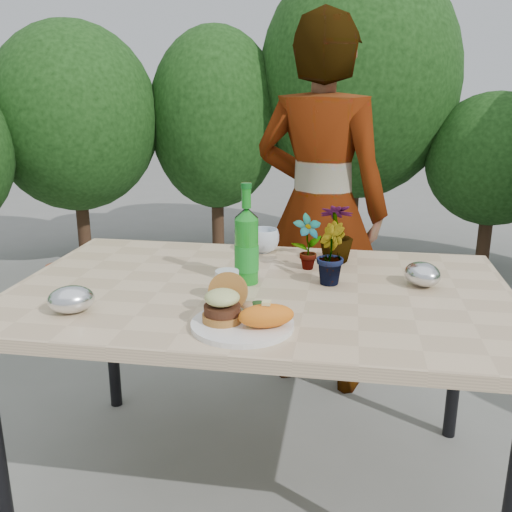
% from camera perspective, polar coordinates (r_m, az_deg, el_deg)
% --- Properties ---
extents(ground, '(80.00, 80.00, 0.00)m').
position_cam_1_polar(ground, '(2.22, 0.36, -21.73)').
color(ground, slate).
rests_on(ground, ground).
extents(patio_table, '(1.60, 1.00, 0.75)m').
position_cam_1_polar(patio_table, '(1.87, 0.40, -4.82)').
color(patio_table, '#CBAE87').
rests_on(patio_table, ground).
extents(shrub_hedge, '(6.92, 5.15, 2.35)m').
position_cam_1_polar(shrub_hedge, '(3.40, 9.68, 12.87)').
color(shrub_hedge, '#382316').
rests_on(shrub_hedge, ground).
extents(dinner_plate, '(0.28, 0.28, 0.01)m').
position_cam_1_polar(dinner_plate, '(1.55, -1.37, -6.86)').
color(dinner_plate, white).
rests_on(dinner_plate, patio_table).
extents(burger_stack, '(0.11, 0.16, 0.11)m').
position_cam_1_polar(burger_stack, '(1.56, -3.24, -4.66)').
color(burger_stack, '#B7722D').
rests_on(burger_stack, dinner_plate).
extents(sweet_potato, '(0.17, 0.12, 0.06)m').
position_cam_1_polar(sweet_potato, '(1.51, 1.04, -5.99)').
color(sweet_potato, orange).
rests_on(sweet_potato, dinner_plate).
extents(grilled_veg, '(0.08, 0.05, 0.03)m').
position_cam_1_polar(grilled_veg, '(1.62, -0.16, -4.97)').
color(grilled_veg, olive).
rests_on(grilled_veg, dinner_plate).
extents(wine_bottle, '(0.08, 0.08, 0.33)m').
position_cam_1_polar(wine_bottle, '(1.88, -0.95, 1.04)').
color(wine_bottle, black).
rests_on(wine_bottle, patio_table).
extents(sparkling_water, '(0.08, 0.08, 0.33)m').
position_cam_1_polar(sparkling_water, '(1.86, -0.95, 0.88)').
color(sparkling_water, '#167D1D').
rests_on(sparkling_water, patio_table).
extents(plastic_cup, '(0.07, 0.07, 0.09)m').
position_cam_1_polar(plastic_cup, '(1.72, -2.89, -2.99)').
color(plastic_cup, silver).
rests_on(plastic_cup, patio_table).
extents(seedling_left, '(0.12, 0.11, 0.20)m').
position_cam_1_polar(seedling_left, '(2.01, 5.18, 1.39)').
color(seedling_left, '#29521C').
rests_on(seedling_left, patio_table).
extents(seedling_mid, '(0.12, 0.13, 0.20)m').
position_cam_1_polar(seedling_mid, '(1.88, 7.37, 0.24)').
color(seedling_mid, '#1F551D').
rests_on(seedling_mid, patio_table).
extents(seedling_right, '(0.14, 0.14, 0.22)m').
position_cam_1_polar(seedling_right, '(2.11, 8.06, 2.32)').
color(seedling_right, '#20531C').
rests_on(seedling_right, patio_table).
extents(blue_bowl, '(0.15, 0.15, 0.09)m').
position_cam_1_polar(blue_bowl, '(2.23, 0.81, 1.54)').
color(blue_bowl, silver).
rests_on(blue_bowl, patio_table).
extents(foil_packet_left, '(0.17, 0.16, 0.08)m').
position_cam_1_polar(foil_packet_left, '(1.72, -18.00, -4.15)').
color(foil_packet_left, silver).
rests_on(foil_packet_left, patio_table).
extents(foil_packet_right, '(0.16, 0.17, 0.08)m').
position_cam_1_polar(foil_packet_right, '(1.93, 16.30, -1.75)').
color(foil_packet_right, silver).
rests_on(foil_packet_right, patio_table).
extents(person, '(0.70, 0.54, 1.68)m').
position_cam_1_polar(person, '(2.59, 6.43, 4.60)').
color(person, '#8D5D46').
rests_on(person, ground).
extents(terracotta_pot, '(0.17, 0.17, 0.14)m').
position_cam_1_polar(terracotta_pot, '(4.37, -19.15, -1.69)').
color(terracotta_pot, '#B1502D').
rests_on(terracotta_pot, ground).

